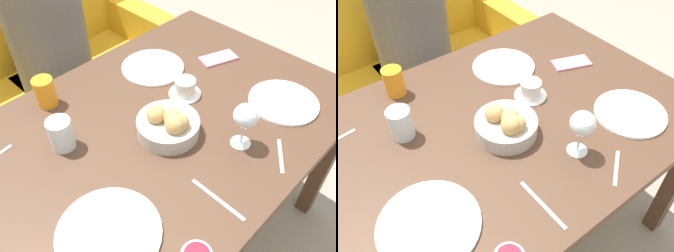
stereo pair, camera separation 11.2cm
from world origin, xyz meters
TOP-DOWN VIEW (x-y plane):
  - ground_plane at (0.00, 0.00)m, footprint 10.00×10.00m
  - dining_table at (0.00, 0.00)m, footprint 1.28×0.91m
  - couch at (-0.17, 0.99)m, footprint 1.82×0.70m
  - seated_person at (0.06, 0.84)m, footprint 0.37×0.48m
  - bread_basket at (-0.04, -0.06)m, footprint 0.20×0.20m
  - plate_near_left at (-0.40, -0.19)m, footprint 0.27×0.27m
  - plate_near_right at (0.35, -0.24)m, footprint 0.24×0.24m
  - plate_far_center at (0.17, 0.24)m, footprint 0.24×0.24m
  - juice_glass at (-0.23, 0.35)m, footprint 0.07×0.07m
  - water_tumbler at (-0.30, 0.14)m, footprint 0.08×0.08m
  - wine_glass at (0.09, -0.25)m, footprint 0.08×0.08m
  - coffee_cup at (0.14, 0.04)m, footprint 0.12×0.12m
  - fork_silver at (-0.13, -0.33)m, footprint 0.01×0.18m
  - spoon_coffee at (0.13, -0.37)m, footprint 0.12×0.09m
  - cell_phone at (0.40, 0.09)m, footprint 0.17×0.12m

SIDE VIEW (x-z plane):
  - ground_plane at x=0.00m, z-range 0.00..0.00m
  - couch at x=-0.17m, z-range -0.12..0.74m
  - seated_person at x=0.06m, z-range -0.09..1.14m
  - dining_table at x=0.00m, z-range 0.27..1.03m
  - fork_silver at x=-0.13m, z-range 0.75..0.75m
  - spoon_coffee at x=0.13m, z-range 0.75..0.75m
  - cell_phone at x=0.40m, z-range 0.75..0.76m
  - plate_near_right at x=0.35m, z-range 0.75..0.76m
  - plate_far_center at x=0.17m, z-range 0.75..0.76m
  - plate_near_left at x=-0.40m, z-range 0.75..0.76m
  - coffee_cup at x=0.14m, z-range 0.75..0.81m
  - bread_basket at x=-0.04m, z-range 0.74..0.85m
  - water_tumbler at x=-0.30m, z-range 0.75..0.85m
  - juice_glass at x=-0.23m, z-range 0.75..0.85m
  - wine_glass at x=0.09m, z-range 0.79..0.94m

